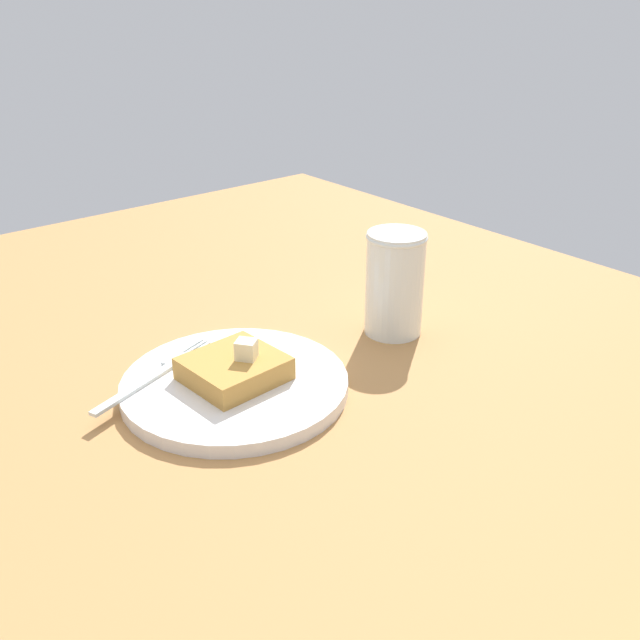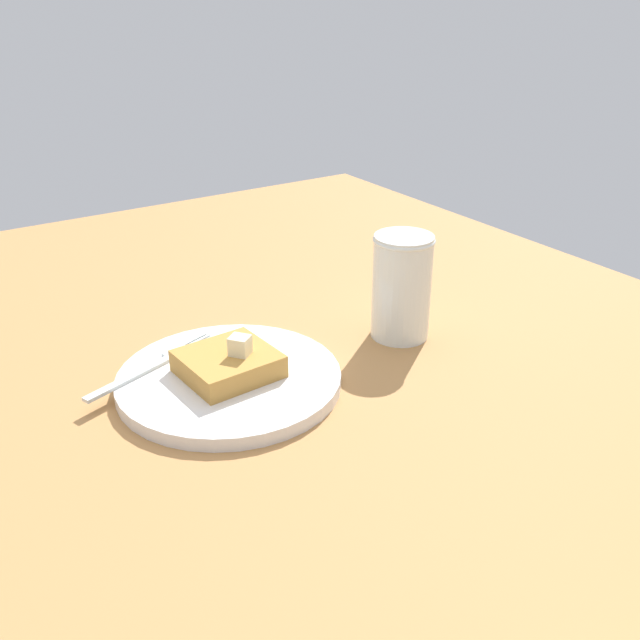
# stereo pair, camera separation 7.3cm
# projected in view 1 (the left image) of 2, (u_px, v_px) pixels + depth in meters

# --- Properties ---
(table_surface) EXTENTS (1.21, 1.21, 0.03)m
(table_surface) POSITION_uv_depth(u_px,v_px,m) (202.00, 407.00, 0.69)
(table_surface) COLOR #A97642
(table_surface) RESTS_ON ground
(plate) EXTENTS (0.22, 0.22, 0.01)m
(plate) POSITION_uv_depth(u_px,v_px,m) (235.00, 384.00, 0.68)
(plate) COLOR silver
(plate) RESTS_ON table_surface
(toast_slice_center) EXTENTS (0.09, 0.09, 0.02)m
(toast_slice_center) POSITION_uv_depth(u_px,v_px,m) (234.00, 369.00, 0.68)
(toast_slice_center) COLOR #B58139
(toast_slice_center) RESTS_ON plate
(butter_pat_primary) EXTENTS (0.02, 0.02, 0.02)m
(butter_pat_primary) POSITION_uv_depth(u_px,v_px,m) (246.00, 350.00, 0.67)
(butter_pat_primary) COLOR beige
(butter_pat_primary) RESTS_ON toast_slice_center
(fork) EXTENTS (0.07, 0.16, 0.00)m
(fork) POSITION_uv_depth(u_px,v_px,m) (163.00, 371.00, 0.69)
(fork) COLOR silver
(fork) RESTS_ON plate
(syrup_jar) EXTENTS (0.07, 0.07, 0.12)m
(syrup_jar) POSITION_uv_depth(u_px,v_px,m) (394.00, 287.00, 0.78)
(syrup_jar) COLOR #55250F
(syrup_jar) RESTS_ON table_surface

